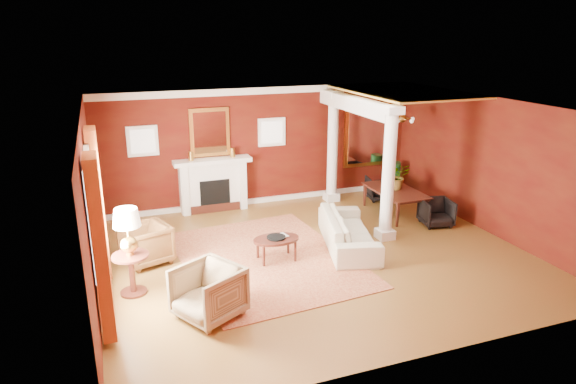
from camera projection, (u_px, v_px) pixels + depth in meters
name	position (u px, v px, depth m)	size (l,w,h in m)	color
ground	(316.00, 255.00, 10.04)	(8.00, 8.00, 0.00)	brown
room_shell	(318.00, 155.00, 9.43)	(8.04, 7.04, 2.92)	#561C0C
fireplace	(213.00, 185.00, 12.38)	(1.85, 0.42, 1.29)	white
overmantel_mirror	(210.00, 132.00, 12.13)	(0.95, 0.07, 1.15)	gold
flank_window_left	(143.00, 141.00, 11.66)	(0.70, 0.07, 0.70)	white
flank_window_right	(272.00, 132.00, 12.67)	(0.70, 0.07, 0.70)	white
left_window	(98.00, 222.00, 7.79)	(0.21, 2.55, 2.60)	white
column_front	(389.00, 173.00, 10.43)	(0.36, 0.36, 2.80)	white
column_back	(333.00, 146.00, 12.85)	(0.36, 0.36, 2.80)	white
header_beam	(355.00, 104.00, 11.50)	(0.30, 3.20, 0.32)	white
amber_ceiling	(403.00, 92.00, 11.67)	(2.30, 3.40, 0.04)	#EDAF45
dining_mirror	(367.00, 135.00, 13.61)	(1.30, 0.07, 1.70)	gold
chandelier	(402.00, 118.00, 11.92)	(0.60, 0.62, 0.75)	#BC903B
crown_trim	(262.00, 91.00, 12.28)	(8.00, 0.08, 0.16)	white
base_trim	(263.00, 200.00, 13.12)	(8.00, 0.08, 0.12)	white
rug	(266.00, 259.00, 9.88)	(3.05, 4.07, 0.02)	maroon
sofa	(349.00, 226.00, 10.33)	(2.28, 0.67, 0.89)	beige
armchair_leopard	(145.00, 242.00, 9.60)	(0.81, 0.76, 0.83)	black
armchair_stripe	(208.00, 290.00, 7.77)	(0.89, 0.83, 0.91)	tan
coffee_table	(276.00, 240.00, 9.72)	(0.89, 0.89, 0.45)	black
coffee_book	(279.00, 231.00, 9.73)	(0.17, 0.02, 0.23)	black
side_table	(128.00, 237.00, 8.30)	(0.60, 0.60, 1.50)	black
dining_table	(396.00, 195.00, 12.18)	(1.71, 0.60, 0.95)	black
dining_chair_near	(437.00, 211.00, 11.49)	(0.65, 0.61, 0.67)	black
dining_chair_far	(380.00, 187.00, 13.27)	(0.64, 0.60, 0.66)	black
green_urn	(394.00, 181.00, 13.72)	(0.37, 0.37, 0.88)	#15431C
potted_plant	(398.00, 165.00, 12.02)	(0.57, 0.63, 0.49)	#26591E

